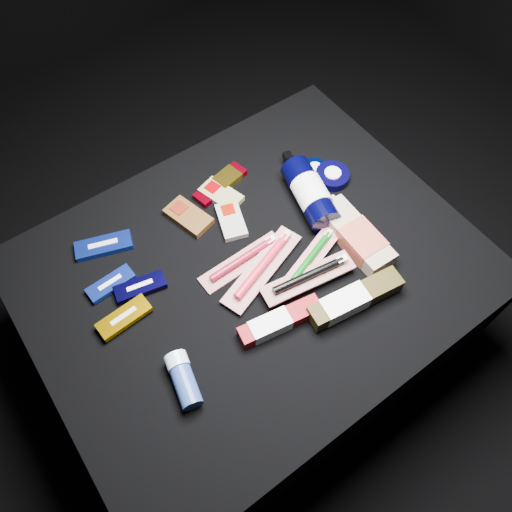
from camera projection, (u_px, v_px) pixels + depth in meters
ground at (254, 334)px, 1.46m from camera, size 3.00×3.00×0.00m
cloth_table at (254, 305)px, 1.29m from camera, size 0.98×0.78×0.40m
luna_bar_0 at (104, 246)px, 1.14m from camera, size 0.14×0.09×0.02m
luna_bar_1 at (111, 284)px, 1.09m from camera, size 0.11×0.05×0.01m
luna_bar_2 at (140, 287)px, 1.08m from camera, size 0.12×0.06×0.01m
luna_bar_3 at (124, 317)px, 1.04m from camera, size 0.12×0.05×0.02m
clif_bar_0 at (187, 216)px, 1.18m from camera, size 0.09×0.12×0.02m
clif_bar_1 at (231, 219)px, 1.18m from camera, size 0.09×0.11×0.02m
clif_bar_2 at (220, 194)px, 1.22m from camera, size 0.08×0.11×0.02m
power_bar at (223, 182)px, 1.24m from camera, size 0.15×0.07×0.02m
lotion_bottle at (310, 194)px, 1.18m from camera, size 0.12×0.24×0.08m
cream_tin_upper at (315, 170)px, 1.26m from camera, size 0.07×0.07×0.02m
cream_tin_lower at (332, 176)px, 1.24m from camera, size 0.08×0.08×0.03m
bodywash_bottle at (356, 236)px, 1.14m from camera, size 0.08×0.22×0.04m
deodorant_stick at (183, 379)px, 0.97m from camera, size 0.07×0.12×0.05m
toothbrush_pack_0 at (243, 260)px, 1.12m from camera, size 0.21×0.05×0.02m
toothbrush_pack_1 at (263, 266)px, 1.10m from camera, size 0.24×0.13×0.03m
toothbrush_pack_2 at (312, 257)px, 1.11m from camera, size 0.19×0.10×0.02m
toothbrush_pack_3 at (310, 276)px, 1.08m from camera, size 0.22×0.08×0.02m
toothpaste_carton_red at (277, 323)px, 1.03m from camera, size 0.19×0.07×0.04m
toothpaste_carton_green at (351, 300)px, 1.05m from camera, size 0.22×0.08×0.04m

